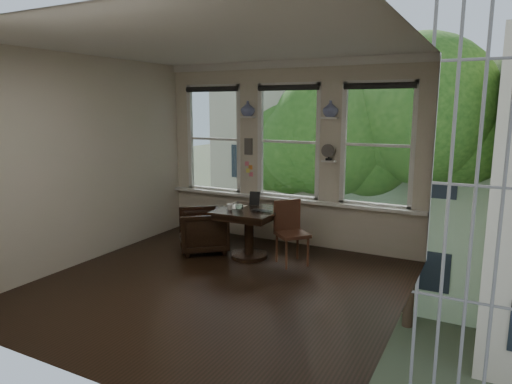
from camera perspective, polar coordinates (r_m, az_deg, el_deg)
The scene contains 25 objects.
ground at distance 6.02m, azimuth -4.79°, elevation -11.59°, with size 4.50×4.50×0.00m, color black.
ceiling at distance 5.62m, azimuth -5.29°, elevation 18.03°, with size 4.50×4.50×0.00m, color silver.
wall_back at distance 7.60m, azimuth 4.16°, elevation 4.78°, with size 4.50×4.50×0.00m, color beige.
wall_front at distance 3.95m, azimuth -22.87°, elevation -1.50°, with size 4.50×4.50×0.00m, color beige.
wall_left at distance 7.09m, azimuth -20.58°, elevation 3.70°, with size 4.50×4.50×0.00m, color beige.
wall_right at distance 4.81m, azimuth 18.17°, elevation 0.86°, with size 4.50×4.50×0.00m, color beige.
window_left at distance 8.27m, azimuth -5.13°, elevation 6.63°, with size 1.10×0.12×1.90m, color white, non-canonical shape.
window_center at distance 7.59m, azimuth 4.18°, elevation 6.28°, with size 1.10×0.12×1.90m, color white, non-canonical shape.
window_right at distance 7.14m, azimuth 14.97°, elevation 5.68°, with size 1.10×0.12×1.90m, color white, non-canonical shape.
shelf_left at distance 7.80m, azimuth -1.03°, elevation 9.37°, with size 0.26×0.16×0.03m, color white.
shelf_right at distance 7.21m, azimuth 9.26°, elevation 9.13°, with size 0.26×0.16×0.03m, color white.
intercom at distance 7.85m, azimuth -0.92°, elevation 5.72°, with size 0.14×0.06×0.28m, color #59544F.
sticky_notes at distance 7.89m, azimuth -0.89°, elevation 3.19°, with size 0.16×0.01×0.24m, color pink, non-canonical shape.
desk_fan at distance 7.23m, azimuth 9.08°, elevation 4.61°, with size 0.20×0.20×0.24m, color #59544F, non-canonical shape.
vase_left at distance 7.79m, azimuth -1.04°, elevation 10.39°, with size 0.24×0.24×0.25m, color silver.
vase_right at distance 7.21m, azimuth 9.29°, elevation 10.23°, with size 0.24×0.24×0.25m, color silver.
table at distance 6.95m, azimuth -0.88°, elevation -5.22°, with size 0.90×0.90×0.75m, color black, non-canonical shape.
armchair_left at distance 7.30m, azimuth -6.63°, elevation -4.78°, with size 0.73×0.75×0.68m, color black.
cushion_red at distance 7.27m, azimuth -6.65°, elevation -3.96°, with size 0.45×0.45×0.06m, color maroon.
side_chair_right at distance 6.65m, azimuth 4.56°, elevation -5.22°, with size 0.42×0.42×0.92m, color #462719, non-canonical shape.
laptop at distance 6.67m, azimuth 0.58°, elevation -2.45°, with size 0.32×0.21×0.03m, color black.
mug at distance 6.83m, azimuth -3.31°, elevation -1.87°, with size 0.10×0.10×0.09m, color white.
drinking_glass at distance 6.78m, azimuth -2.10°, elevation -1.95°, with size 0.12×0.12×0.09m, color white.
tablet at distance 7.11m, azimuth -0.17°, elevation -0.83°, with size 0.16×0.02×0.22m, color black.
papers at distance 7.05m, azimuth -2.40°, elevation -1.84°, with size 0.22×0.30×0.00m, color silver.
Camera 1 is at (3.01, -4.69, 2.27)m, focal length 32.00 mm.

